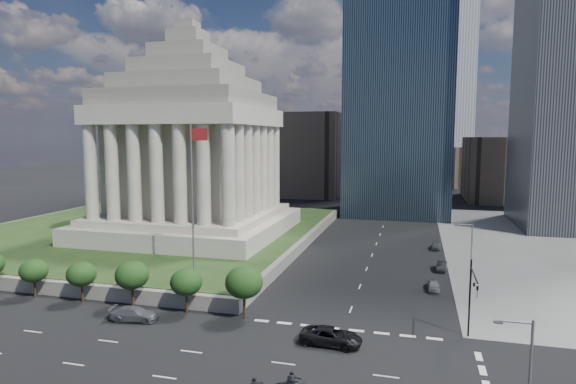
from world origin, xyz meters
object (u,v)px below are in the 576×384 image
(street_lamp_north, at_px, (470,259))
(parked_sedan_far, at_px, (436,245))
(pickup_truck, at_px, (331,336))
(motorcycle_trail, at_px, (290,384))
(traffic_signal_ne, at_px, (472,292))
(suv_grey, at_px, (134,314))
(war_memorial, at_px, (190,130))
(flagpole, at_px, (193,189))
(parked_sedan_near, at_px, (433,285))
(parked_sedan_mid, at_px, (442,267))

(street_lamp_north, relative_size, parked_sedan_far, 2.46)
(pickup_truck, relative_size, parked_sedan_far, 1.48)
(street_lamp_north, height_order, motorcycle_trail, street_lamp_north)
(traffic_signal_ne, relative_size, suv_grey, 1.52)
(war_memorial, bearing_deg, pickup_truck, -48.66)
(traffic_signal_ne, distance_m, motorcycle_trail, 20.46)
(flagpole, height_order, traffic_signal_ne, flagpole)
(flagpole, bearing_deg, street_lamp_north, 1.63)
(parked_sedan_near, height_order, parked_sedan_mid, parked_sedan_mid)
(suv_grey, relative_size, parked_sedan_near, 1.40)
(parked_sedan_mid, relative_size, parked_sedan_far, 0.98)
(flagpole, xyz_separation_m, suv_grey, (-0.70, -13.58, -12.35))
(traffic_signal_ne, relative_size, parked_sedan_mid, 2.01)
(flagpole, height_order, motorcycle_trail, flagpole)
(war_memorial, relative_size, flagpole, 1.95)
(street_lamp_north, xyz_separation_m, suv_grey, (-35.86, -14.58, -4.90))
(pickup_truck, xyz_separation_m, parked_sedan_far, (11.32, 44.28, -0.15))
(flagpole, relative_size, street_lamp_north, 2.00)
(flagpole, height_order, parked_sedan_mid, flagpole)
(pickup_truck, height_order, parked_sedan_far, pickup_truck)
(street_lamp_north, height_order, pickup_truck, street_lamp_north)
(parked_sedan_near, height_order, parked_sedan_far, parked_sedan_far)
(parked_sedan_far, bearing_deg, traffic_signal_ne, -81.85)
(pickup_truck, relative_size, motorcycle_trail, 2.16)
(parked_sedan_mid, distance_m, motorcycle_trail, 42.09)
(parked_sedan_far, xyz_separation_m, motorcycle_trail, (-12.74, -54.38, 0.35))
(war_memorial, xyz_separation_m, flagpole, (12.17, -24.00, -8.29))
(motorcycle_trail, bearing_deg, war_memorial, 135.16)
(suv_grey, relative_size, parked_sedan_far, 1.30)
(war_memorial, xyz_separation_m, motorcycle_trail, (32.00, -48.11, -20.36))
(war_memorial, bearing_deg, traffic_signal_ne, -36.42)
(war_memorial, distance_m, pickup_truck, 54.63)
(war_memorial, relative_size, parked_sedan_near, 10.35)
(pickup_truck, bearing_deg, flagpole, 59.88)
(traffic_signal_ne, relative_size, pickup_truck, 1.33)
(parked_sedan_far, bearing_deg, war_memorial, -166.34)
(traffic_signal_ne, bearing_deg, motorcycle_trail, -136.41)
(war_memorial, bearing_deg, flagpole, -63.11)
(war_memorial, height_order, motorcycle_trail, war_memorial)
(war_memorial, height_order, flagpole, war_memorial)
(war_memorial, xyz_separation_m, pickup_truck, (33.43, -38.00, -20.56))
(flagpole, distance_m, parked_sedan_mid, 38.57)
(war_memorial, xyz_separation_m, parked_sedan_near, (43.55, -18.01, -20.76))
(suv_grey, bearing_deg, street_lamp_north, -77.28)
(flagpole, relative_size, parked_sedan_far, 4.92)
(traffic_signal_ne, distance_m, parked_sedan_near, 17.19)
(parked_sedan_mid, bearing_deg, pickup_truck, -105.00)
(street_lamp_north, height_order, parked_sedan_near, street_lamp_north)
(pickup_truck, distance_m, parked_sedan_near, 22.41)
(traffic_signal_ne, height_order, parked_sedan_mid, traffic_signal_ne)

